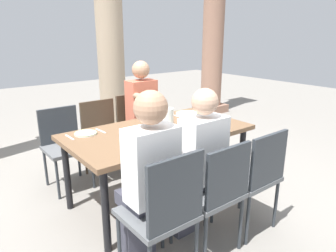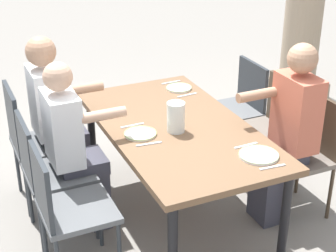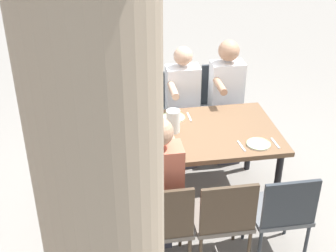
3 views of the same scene
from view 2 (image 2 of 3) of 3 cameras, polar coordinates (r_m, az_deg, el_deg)
The scene contains 21 objects.
ground_plane at distance 4.12m, azimuth 0.83°, elevation -9.22°, with size 16.00×16.00×0.00m, color gray.
dining_table at distance 3.77m, azimuth 0.90°, elevation -0.88°, with size 1.73×0.94×0.74m.
chair_west_north at distance 4.72m, azimuth 7.47°, elevation 2.37°, with size 0.44×0.44×0.86m.
chair_west_south at distance 4.13m, azimuth -14.13°, elevation -1.17°, with size 0.44×0.44×0.95m.
chair_mid_north at distance 4.37m, azimuth 10.63°, elevation 0.21°, with size 0.44×0.44×0.87m.
chair_mid_south at distance 3.73m, azimuth -12.60°, elevation -4.37°, with size 0.44×0.44×0.90m.
chair_east_north at distance 4.04m, azimuth 14.32°, elevation -2.27°, with size 0.44×0.44×0.89m.
chair_east_south at distance 3.35m, azimuth -10.81°, elevation -8.17°, with size 0.44×0.44×0.89m.
diner_woman_green at distance 4.09m, azimuth -11.68°, elevation 1.26°, with size 0.35×0.50×1.30m.
diner_man_white at distance 3.69m, azimuth -9.84°, elevation -1.91°, with size 0.35×0.49×1.26m.
diner_guest_third at distance 3.85m, azimuth 12.41°, elevation -0.34°, with size 0.35×0.49×1.32m.
plate_0 at distance 4.36m, azimuth 1.15°, elevation 4.04°, with size 0.21×0.21×0.02m.
fork_0 at distance 4.49m, azimuth 0.33°, elevation 4.62°, with size 0.02×0.17×0.01m, color silver.
spoon_0 at distance 4.24m, azimuth 2.02°, elevation 3.27°, with size 0.02×0.17×0.01m, color silver.
plate_1 at distance 3.62m, azimuth -2.93°, elevation -0.80°, with size 0.22×0.22×0.02m.
fork_1 at distance 3.75m, azimuth -3.78°, elevation 0.06°, with size 0.02×0.17×0.01m, color silver.
spoon_1 at distance 3.50m, azimuth -2.02°, elevation -1.90°, with size 0.02×0.17×0.01m, color silver.
plate_2 at distance 3.40m, azimuth 9.53°, elevation -3.02°, with size 0.25×0.25×0.02m.
fork_2 at distance 3.51m, azimuth 8.19°, elevation -2.04°, with size 0.02×0.17×0.01m, color silver.
spoon_2 at distance 3.30m, azimuth 10.94°, elevation -4.25°, with size 0.02×0.17×0.01m, color silver.
water_pitcher at distance 3.63m, azimuth 0.83°, elevation 0.79°, with size 0.12×0.12×0.21m.
Camera 2 is at (3.04, -1.44, 2.37)m, focal length 57.98 mm.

